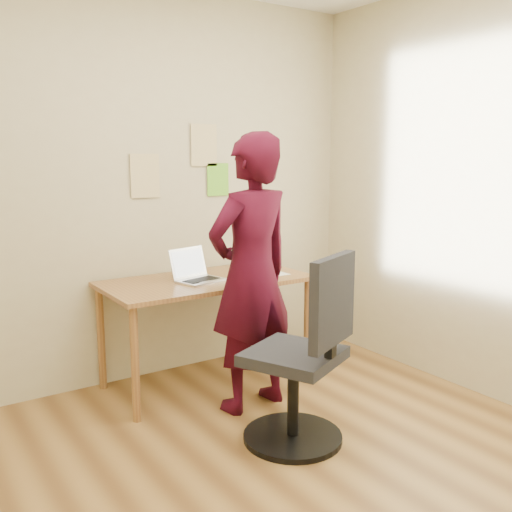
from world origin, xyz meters
TOP-DOWN VIEW (x-y plane):
  - room at (0.00, 0.00)m, footprint 3.58×3.58m
  - desk at (0.33, 1.38)m, footprint 1.40×0.70m
  - laptop at (0.25, 1.38)m, footprint 0.35×0.33m
  - paper_sheet at (0.80, 1.33)m, footprint 0.22×0.31m
  - phone at (0.61, 1.21)m, footprint 0.13×0.15m
  - wall_note_left at (0.06, 1.74)m, footprint 0.21×0.00m
  - wall_note_mid at (0.53, 1.74)m, footprint 0.21×0.00m
  - wall_note_right at (0.64, 1.74)m, footprint 0.18×0.00m
  - office_chair at (0.35, 0.32)m, footprint 0.62×0.63m
  - person at (0.38, 0.88)m, footprint 0.67×0.49m

SIDE VIEW (x-z plane):
  - office_chair at x=0.35m, z-range -0.08..0.99m
  - desk at x=0.33m, z-range 0.28..1.02m
  - paper_sheet at x=0.80m, z-range 0.74..0.74m
  - phone at x=0.61m, z-range 0.74..0.75m
  - laptop at x=0.25m, z-range 0.68..0.89m
  - person at x=0.38m, z-range 0.00..1.71m
  - room at x=0.00m, z-range -0.04..2.74m
  - wall_note_right at x=0.64m, z-range 1.27..1.51m
  - wall_note_left at x=0.06m, z-range 1.28..1.58m
  - wall_note_mid at x=0.53m, z-range 1.49..1.79m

